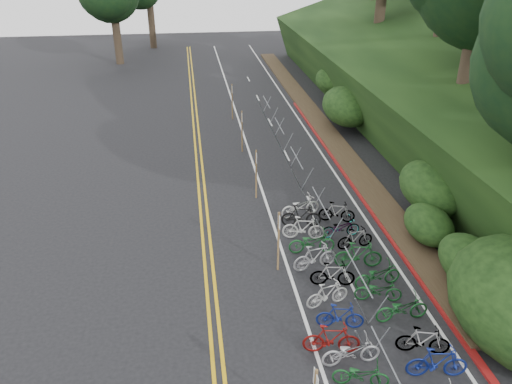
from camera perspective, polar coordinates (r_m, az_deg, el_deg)
The scene contains 9 objects.
ground at distance 15.50m, azimuth 3.64°, elevation -19.77°, with size 120.00×120.00×0.00m, color black.
road_markings at distance 23.56m, azimuth 0.40°, elevation -1.64°, with size 7.47×80.00×0.01m.
red_curb at distance 26.30m, azimuth 10.79°, elevation 1.17°, with size 0.25×28.00×0.10m, color maroon.
embankment at distance 34.29m, azimuth 19.32°, elevation 10.74°, with size 14.30×48.14×9.11m.
bike_rack_front at distance 14.94m, azimuth 14.79°, elevation -18.86°, with size 1.09×2.71×1.06m.
bike_racks_rest at distance 26.15m, azimuth 4.64°, elevation 3.36°, with size 1.14×23.00×1.17m.
signposts_rest at distance 26.46m, azimuth -0.88°, elevation 5.09°, with size 0.08×18.40×2.50m.
bike_front at distance 15.80m, azimuth 8.63°, elevation -16.27°, with size 1.75×0.50×1.05m, color maroon.
bike_valet at distance 18.06m, azimuth 11.19°, elevation -10.35°, with size 3.17×13.85×1.10m.
Camera 1 is at (-2.38, -10.38, 11.27)m, focal length 35.00 mm.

